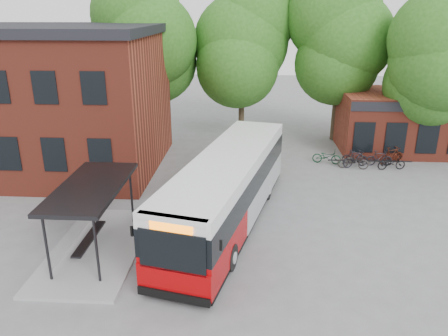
# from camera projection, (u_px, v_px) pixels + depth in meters

# --- Properties ---
(ground) EXTENTS (100.00, 100.00, 0.00)m
(ground) POSITION_uv_depth(u_px,v_px,m) (208.00, 240.00, 18.75)
(ground) COLOR slate
(station_building) EXTENTS (18.40, 10.40, 8.50)m
(station_building) POSITION_uv_depth(u_px,v_px,m) (8.00, 98.00, 26.47)
(station_building) COLOR maroon
(station_building) RESTS_ON ground
(shop_row) EXTENTS (14.00, 6.20, 4.00)m
(shop_row) POSITION_uv_depth(u_px,v_px,m) (442.00, 121.00, 30.32)
(shop_row) COLOR maroon
(shop_row) RESTS_ON ground
(bus_shelter) EXTENTS (3.60, 7.00, 2.90)m
(bus_shelter) POSITION_uv_depth(u_px,v_px,m) (94.00, 218.00, 17.57)
(bus_shelter) COLOR black
(bus_shelter) RESTS_ON ground
(bike_rail) EXTENTS (5.20, 0.10, 0.38)m
(bike_rail) POSITION_uv_depth(u_px,v_px,m) (369.00, 163.00, 27.52)
(bike_rail) COLOR black
(bike_rail) RESTS_ON ground
(tree_0) EXTENTS (7.92, 7.92, 11.00)m
(tree_0) POSITION_uv_depth(u_px,v_px,m) (147.00, 64.00, 32.19)
(tree_0) COLOR #255A18
(tree_0) RESTS_ON ground
(tree_1) EXTENTS (7.92, 7.92, 10.40)m
(tree_1) POSITION_uv_depth(u_px,v_px,m) (242.00, 67.00, 32.83)
(tree_1) COLOR #255A18
(tree_1) RESTS_ON ground
(tree_2) EXTENTS (7.92, 7.92, 11.00)m
(tree_2) POSITION_uv_depth(u_px,v_px,m) (339.00, 66.00, 31.39)
(tree_2) COLOR #255A18
(tree_2) RESTS_ON ground
(tree_3) EXTENTS (7.04, 7.04, 9.28)m
(tree_3) POSITION_uv_depth(u_px,v_px,m) (429.00, 88.00, 27.65)
(tree_3) COLOR #255A18
(tree_3) RESTS_ON ground
(city_bus) EXTENTS (5.66, 13.16, 3.27)m
(city_bus) POSITION_uv_depth(u_px,v_px,m) (228.00, 190.00, 19.76)
(city_bus) COLOR #A20306
(city_bus) RESTS_ON ground
(bicycle_0) EXTENTS (1.89, 1.00, 0.94)m
(bicycle_0) POSITION_uv_depth(u_px,v_px,m) (327.00, 156.00, 27.91)
(bicycle_0) COLOR #09331B
(bicycle_0) RESTS_ON ground
(bicycle_1) EXTENTS (1.85, 1.13, 1.08)m
(bicycle_1) POSITION_uv_depth(u_px,v_px,m) (356.00, 159.00, 27.21)
(bicycle_1) COLOR black
(bicycle_1) RESTS_ON ground
(bicycle_2) EXTENTS (1.96, 0.92, 0.99)m
(bicycle_2) POSITION_uv_depth(u_px,v_px,m) (353.00, 161.00, 26.97)
(bicycle_2) COLOR #322D2A
(bicycle_2) RESTS_ON ground
(bicycle_3) EXTENTS (1.53, 0.57, 0.90)m
(bicycle_3) POSITION_uv_depth(u_px,v_px,m) (354.00, 157.00, 27.95)
(bicycle_3) COLOR black
(bicycle_3) RESTS_ON ground
(bicycle_5) EXTENTS (1.66, 0.48, 1.00)m
(bicycle_5) POSITION_uv_depth(u_px,v_px,m) (379.00, 158.00, 27.50)
(bicycle_5) COLOR black
(bicycle_5) RESTS_ON ground
(bicycle_6) EXTENTS (1.80, 0.85, 0.91)m
(bicycle_6) POSITION_uv_depth(u_px,v_px,m) (391.00, 163.00, 26.83)
(bicycle_6) COLOR black
(bicycle_6) RESTS_ON ground
(bicycle_7) EXTENTS (1.90, 1.25, 1.11)m
(bicycle_7) POSITION_uv_depth(u_px,v_px,m) (392.00, 155.00, 27.84)
(bicycle_7) COLOR #461A0D
(bicycle_7) RESTS_ON ground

